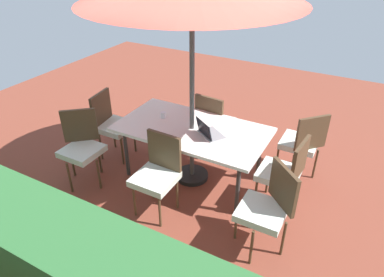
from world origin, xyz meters
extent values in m
cube|color=brown|center=(0.00, 0.00, -0.01)|extent=(10.00, 10.00, 0.02)
cube|color=#2D6633|center=(0.00, 2.21, 0.52)|extent=(6.30, 0.64, 1.05)
cube|color=white|center=(0.00, 0.00, 0.75)|extent=(1.90, 1.04, 0.04)
cylinder|color=#333333|center=(-0.80, -0.37, 0.37)|extent=(0.05, 0.05, 0.73)
cylinder|color=#333333|center=(0.80, -0.37, 0.37)|extent=(0.05, 0.05, 0.73)
cylinder|color=#333333|center=(-0.80, 0.37, 0.37)|extent=(0.05, 0.05, 0.73)
cylinder|color=#333333|center=(0.80, 0.37, 0.37)|extent=(0.05, 0.05, 0.73)
cylinder|color=#4C4C4C|center=(0.00, 0.00, 1.27)|extent=(0.06, 0.06, 2.53)
cylinder|color=black|center=(0.00, 0.00, 0.03)|extent=(0.44, 0.44, 0.06)
cube|color=silver|center=(-1.16, 0.02, 0.49)|extent=(0.46, 0.46, 0.08)
cube|color=#4C3823|center=(-1.37, 0.04, 0.76)|extent=(0.08, 0.44, 0.45)
cylinder|color=#4C3823|center=(-1.00, -0.18, 0.23)|extent=(0.03, 0.03, 0.45)
cylinder|color=#4C3823|center=(-0.96, 0.18, 0.23)|extent=(0.03, 0.03, 0.45)
cylinder|color=#4C3823|center=(-1.36, -0.14, 0.23)|extent=(0.03, 0.03, 0.45)
cylinder|color=#4C3823|center=(-1.32, 0.22, 0.23)|extent=(0.03, 0.03, 0.45)
cube|color=silver|center=(1.23, 0.04, 0.49)|extent=(0.46, 0.46, 0.08)
cube|color=#4C3823|center=(1.43, 0.07, 0.76)|extent=(0.10, 0.44, 0.45)
cylinder|color=#4C3823|center=(1.02, 0.20, 0.23)|extent=(0.03, 0.03, 0.45)
cylinder|color=#4C3823|center=(1.07, -0.16, 0.23)|extent=(0.03, 0.03, 0.45)
cylinder|color=#4C3823|center=(1.38, 0.25, 0.23)|extent=(0.03, 0.03, 0.45)
cylinder|color=#4C3823|center=(1.43, -0.11, 0.23)|extent=(0.03, 0.03, 0.45)
cube|color=silver|center=(0.01, -0.74, 0.49)|extent=(0.46, 0.46, 0.08)
cube|color=#4C3823|center=(0.03, -0.53, 0.76)|extent=(0.44, 0.08, 0.45)
cylinder|color=#4C3823|center=(-0.19, -0.91, 0.23)|extent=(0.03, 0.03, 0.45)
cylinder|color=#4C3823|center=(0.17, -0.94, 0.23)|extent=(0.03, 0.03, 0.45)
cylinder|color=#4C3823|center=(-0.16, -0.55, 0.23)|extent=(0.03, 0.03, 0.45)
cylinder|color=#4C3823|center=(0.20, -0.58, 0.23)|extent=(0.03, 0.03, 0.45)
cube|color=silver|center=(-1.21, -0.77, 0.49)|extent=(0.46, 0.46, 0.08)
cube|color=#4C3823|center=(-1.36, -0.63, 0.76)|extent=(0.33, 0.35, 0.45)
cylinder|color=#4C3823|center=(-1.20, -1.03, 0.23)|extent=(0.03, 0.03, 0.45)
cylinder|color=#4C3823|center=(-0.95, -0.77, 0.23)|extent=(0.03, 0.03, 0.45)
cylinder|color=#4C3823|center=(-1.46, -0.78, 0.23)|extent=(0.03, 0.03, 0.45)
cylinder|color=#4C3823|center=(-1.21, -0.52, 0.23)|extent=(0.03, 0.03, 0.45)
cube|color=silver|center=(1.19, 0.76, 0.49)|extent=(0.46, 0.46, 0.08)
cube|color=#4C3823|center=(1.33, 0.60, 0.76)|extent=(0.36, 0.31, 0.45)
cylinder|color=#4C3823|center=(1.22, 1.02, 0.23)|extent=(0.03, 0.03, 0.45)
cylinder|color=#4C3823|center=(0.94, 0.78, 0.23)|extent=(0.03, 0.03, 0.45)
cylinder|color=#4C3823|center=(1.45, 0.74, 0.23)|extent=(0.03, 0.03, 0.45)
cylinder|color=#4C3823|center=(1.17, 0.51, 0.23)|extent=(0.03, 0.03, 0.45)
cube|color=silver|center=(0.05, 0.80, 0.49)|extent=(0.46, 0.46, 0.08)
cube|color=#4C3823|center=(0.04, 0.59, 0.76)|extent=(0.44, 0.06, 0.45)
cylinder|color=#4C3823|center=(0.23, 0.97, 0.23)|extent=(0.03, 0.03, 0.45)
cylinder|color=#4C3823|center=(-0.13, 0.98, 0.23)|extent=(0.03, 0.03, 0.45)
cylinder|color=#4C3823|center=(0.22, 0.61, 0.23)|extent=(0.03, 0.03, 0.45)
cylinder|color=#4C3823|center=(-0.14, 0.62, 0.23)|extent=(0.03, 0.03, 0.45)
cube|color=silver|center=(-1.20, 0.73, 0.49)|extent=(0.46, 0.46, 0.08)
cube|color=#4C3823|center=(-1.34, 0.58, 0.76)|extent=(0.35, 0.33, 0.45)
cylinder|color=#4C3823|center=(-0.94, 0.74, 0.23)|extent=(0.03, 0.03, 0.45)
cylinder|color=#4C3823|center=(-1.21, 0.99, 0.23)|extent=(0.03, 0.03, 0.45)
cylinder|color=#4C3823|center=(-1.19, 0.48, 0.23)|extent=(0.03, 0.03, 0.45)
cylinder|color=#4C3823|center=(-1.45, 0.72, 0.23)|extent=(0.03, 0.03, 0.45)
cube|color=gray|center=(-0.29, 0.03, 0.78)|extent=(0.39, 0.36, 0.02)
cube|color=black|center=(-0.23, 0.13, 0.89)|extent=(0.29, 0.22, 0.20)
cylinder|color=white|center=(0.47, -0.06, 0.81)|extent=(0.07, 0.07, 0.08)
camera|label=1|loc=(-1.83, 3.36, 2.92)|focal=32.49mm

